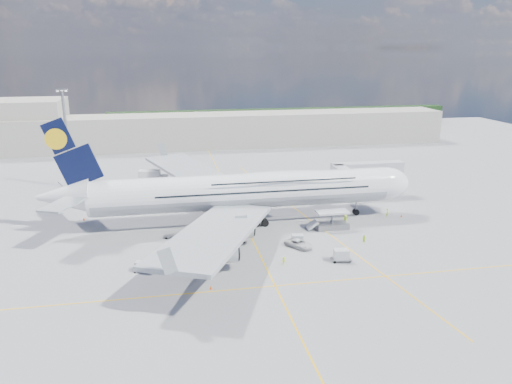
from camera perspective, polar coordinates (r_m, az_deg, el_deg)
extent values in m
plane|color=gray|center=(96.20, -0.45, -5.40)|extent=(300.00, 300.00, 0.00)
cube|color=yellow|center=(96.20, -0.45, -5.39)|extent=(0.25, 220.00, 0.01)
cube|color=yellow|center=(78.31, 2.22, -10.67)|extent=(120.00, 0.25, 0.01)
cube|color=yellow|center=(108.43, 5.91, -2.95)|extent=(14.16, 99.06, 0.01)
cylinder|color=white|center=(103.36, -1.45, 0.12)|extent=(62.00, 7.20, 7.20)
cylinder|color=#9EA0A5|center=(103.40, -1.45, 0.04)|extent=(60.76, 7.13, 7.13)
ellipsoid|color=white|center=(104.37, 2.89, 1.39)|extent=(36.00, 6.84, 3.76)
ellipsoid|color=white|center=(112.39, 14.35, 0.93)|extent=(11.52, 7.20, 7.20)
ellipsoid|color=black|center=(113.63, 15.85, 1.29)|extent=(3.84, 4.16, 1.44)
cone|color=white|center=(103.77, -21.18, -0.47)|extent=(10.00, 6.84, 6.84)
cube|color=black|center=(101.40, -20.57, 4.36)|extent=(11.02, 0.46, 14.61)
cylinder|color=yellow|center=(101.35, -21.88, 5.66)|extent=(4.00, 0.60, 4.00)
cube|color=#999EA3|center=(122.00, -6.68, 1.93)|extent=(25.49, 39.15, 3.35)
cube|color=#999EA3|center=(83.90, -4.63, -4.66)|extent=(25.49, 39.15, 3.35)
cylinder|color=#B7BABF|center=(115.85, -3.90, 0.01)|extent=(5.20, 3.50, 3.50)
cylinder|color=#B7BABF|center=(125.53, -6.52, 1.21)|extent=(5.20, 3.50, 3.50)
cylinder|color=#B7BABF|center=(92.30, -2.01, -4.23)|extent=(5.20, 3.50, 3.50)
cylinder|color=#B7BABF|center=(82.08, -4.01, -6.94)|extent=(5.20, 3.50, 3.50)
cylinder|color=gray|center=(111.30, 11.38, -1.50)|extent=(0.44, 0.44, 3.80)
cylinder|color=black|center=(111.77, 11.34, -2.25)|extent=(1.30, 0.90, 1.30)
cylinder|color=gray|center=(104.72, -1.43, -2.30)|extent=(0.56, 0.56, 3.80)
cylinder|color=black|center=(108.18, -1.70, -2.50)|extent=(1.50, 0.90, 1.50)
cube|color=#B7B7BC|center=(117.67, 9.97, 2.02)|extent=(3.00, 10.00, 2.60)
cube|color=#B7B7BC|center=(125.13, 12.61, 2.72)|extent=(18.00, 3.00, 2.60)
cylinder|color=gray|center=(121.97, 10.28, 0.78)|extent=(0.80, 0.80, 7.10)
cylinder|color=black|center=(122.81, 10.21, -0.61)|extent=(0.90, 0.80, 0.90)
cylinder|color=gray|center=(129.29, 15.78, 1.30)|extent=(1.00, 1.00, 7.10)
cube|color=gray|center=(130.10, 15.67, -0.04)|extent=(2.00, 2.00, 0.80)
cylinder|color=#B7B7BC|center=(114.24, 10.63, 1.56)|extent=(3.60, 3.60, 2.80)
cube|color=silver|center=(101.83, 8.71, -2.26)|extent=(6.50, 3.20, 0.35)
cube|color=gray|center=(102.79, 8.64, -3.82)|extent=(6.50, 3.20, 1.10)
cube|color=gray|center=(102.29, 8.68, -3.03)|extent=(0.22, 1.99, 3.00)
cylinder|color=black|center=(100.99, 7.47, -4.26)|extent=(0.70, 0.30, 0.70)
cube|color=silver|center=(101.37, 6.41, -3.75)|extent=(2.16, 2.60, 1.60)
cylinder|color=gray|center=(137.13, -20.78, 5.52)|extent=(0.70, 0.70, 25.00)
cube|color=gray|center=(135.60, -21.32, 10.79)|extent=(3.00, 0.40, 0.60)
cube|color=#B2AD9E|center=(186.07, -5.73, 7.00)|extent=(180.00, 16.00, 12.00)
cube|color=#B2AD9E|center=(197.44, -26.71, 6.78)|extent=(40.00, 22.00, 18.00)
cube|color=#193814|center=(236.89, 3.06, 8.52)|extent=(160.00, 6.00, 8.00)
cube|color=gray|center=(83.36, -8.68, -8.88)|extent=(3.07, 2.25, 0.17)
cylinder|color=black|center=(82.90, -9.43, -9.16)|extent=(0.40, 0.17, 0.40)
cylinder|color=black|center=(83.94, -7.94, -8.75)|extent=(0.40, 0.17, 0.40)
cube|color=silver|center=(83.06, -8.71, -8.42)|extent=(2.35, 1.93, 1.38)
cube|color=gray|center=(84.94, -12.93, -8.64)|extent=(3.00, 2.27, 0.16)
cylinder|color=black|center=(84.56, -13.66, -8.89)|extent=(0.39, 0.16, 0.39)
cylinder|color=black|center=(85.42, -12.19, -8.53)|extent=(0.39, 0.16, 0.39)
cube|color=silver|center=(84.65, -12.96, -8.20)|extent=(2.30, 1.94, 1.33)
cube|color=gray|center=(94.46, -2.14, -5.61)|extent=(2.95, 1.79, 0.17)
cylinder|color=black|center=(93.84, -2.77, -5.85)|extent=(0.41, 0.17, 0.41)
cylinder|color=black|center=(95.18, -1.52, -5.51)|extent=(0.41, 0.17, 0.41)
cube|color=gray|center=(98.15, -9.48, -4.95)|extent=(3.37, 2.04, 0.19)
cylinder|color=black|center=(97.60, -10.22, -5.19)|extent=(0.47, 0.19, 0.47)
cylinder|color=black|center=(98.82, -8.74, -4.85)|extent=(0.47, 0.19, 0.47)
cube|color=gray|center=(87.71, 9.68, -7.56)|extent=(3.61, 2.23, 0.20)
cylinder|color=black|center=(86.74, 8.98, -7.92)|extent=(0.50, 0.20, 0.50)
cylinder|color=black|center=(88.81, 10.36, -7.40)|extent=(0.50, 0.20, 0.50)
cube|color=silver|center=(87.35, 9.71, -7.02)|extent=(2.69, 2.00, 1.70)
cube|color=gray|center=(94.07, 4.76, -5.74)|extent=(3.14, 1.98, 0.18)
cylinder|color=black|center=(93.30, 4.15, -6.00)|extent=(0.43, 0.18, 0.43)
cylinder|color=black|center=(94.94, 5.35, -5.63)|extent=(0.43, 0.18, 0.43)
cube|color=silver|center=(93.78, 4.77, -5.30)|extent=(2.35, 1.77, 1.47)
cube|color=silver|center=(83.62, -7.98, -8.52)|extent=(2.80, 1.85, 1.20)
cube|color=black|center=(83.32, -8.00, -8.06)|extent=(1.19, 1.31, 0.46)
cylinder|color=black|center=(83.28, -8.59, -8.92)|extent=(0.59, 0.23, 0.59)
cylinder|color=black|center=(84.26, -7.36, -8.56)|extent=(0.59, 0.23, 0.59)
cube|color=gray|center=(122.24, -8.41, -0.28)|extent=(7.81, 4.84, 2.26)
cube|color=silver|center=(121.63, -8.82, 0.67)|extent=(6.02, 4.35, 2.48)
cube|color=silver|center=(122.09, -7.11, 0.25)|extent=(2.73, 3.09, 1.81)
cube|color=black|center=(122.07, -6.74, 0.37)|extent=(0.86, 2.20, 1.02)
cylinder|color=black|center=(121.25, -7.20, -0.62)|extent=(1.24, 0.39, 1.24)
cylinder|color=black|center=(123.57, -9.58, -0.40)|extent=(1.24, 0.39, 1.24)
cube|color=#FF560D|center=(121.84, -8.81, 0.31)|extent=(6.09, 4.42, 0.56)
cube|color=gray|center=(134.12, -11.66, 1.04)|extent=(7.70, 3.54, 2.29)
cube|color=silver|center=(133.60, -12.06, 1.92)|extent=(5.78, 3.45, 2.52)
cube|color=silver|center=(133.83, -10.46, 1.53)|extent=(2.34, 2.84, 1.83)
cube|color=black|center=(133.77, -10.13, 1.64)|extent=(0.42, 2.30, 1.03)
cylinder|color=black|center=(132.95, -10.57, 0.74)|extent=(1.26, 0.40, 1.26)
cylinder|color=black|center=(135.60, -12.71, 0.92)|extent=(1.26, 0.40, 1.26)
imported|color=silver|center=(92.38, 4.88, -5.90)|extent=(5.19, 5.71, 1.48)
imported|color=#C7EA18|center=(111.86, 14.78, -2.32)|extent=(0.78, 0.80, 1.85)
imported|color=#BEFF1A|center=(96.16, 12.25, -5.28)|extent=(0.96, 0.98, 1.59)
imported|color=#CEF91A|center=(86.62, -9.97, -7.57)|extent=(0.83, 1.07, 1.69)
imported|color=#BBF119|center=(105.55, 10.18, -3.11)|extent=(0.95, 1.12, 1.95)
imported|color=#CBE718|center=(84.97, 3.20, -7.89)|extent=(1.10, 0.87, 1.50)
cone|color=#FF560D|center=(112.89, 16.29, -2.61)|extent=(0.44, 0.44, 0.55)
cube|color=#FF560D|center=(112.97, 16.28, -2.74)|extent=(0.38, 0.38, 0.03)
cone|color=#FF560D|center=(123.28, -8.54, -0.57)|extent=(0.38, 0.38, 0.48)
cube|color=#FF560D|center=(123.35, -8.53, -0.67)|extent=(0.33, 0.33, 0.03)
cone|color=#FF560D|center=(120.98, -6.26, -0.80)|extent=(0.40, 0.40, 0.51)
cube|color=#FF560D|center=(121.05, -6.26, -0.91)|extent=(0.35, 0.35, 0.03)
cone|color=#FF560D|center=(88.10, -4.82, -7.34)|extent=(0.48, 0.48, 0.61)
cube|color=#FF560D|center=(88.22, -4.81, -7.51)|extent=(0.41, 0.41, 0.03)
cone|color=#FF560D|center=(77.50, -5.18, -10.80)|extent=(0.46, 0.46, 0.59)
cube|color=#FF560D|center=(77.62, -5.17, -10.98)|extent=(0.40, 0.40, 0.03)
cone|color=#FF560D|center=(112.58, -19.08, -2.90)|extent=(0.46, 0.46, 0.59)
cube|color=#FF560D|center=(112.67, -19.07, -3.04)|extent=(0.40, 0.40, 0.03)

